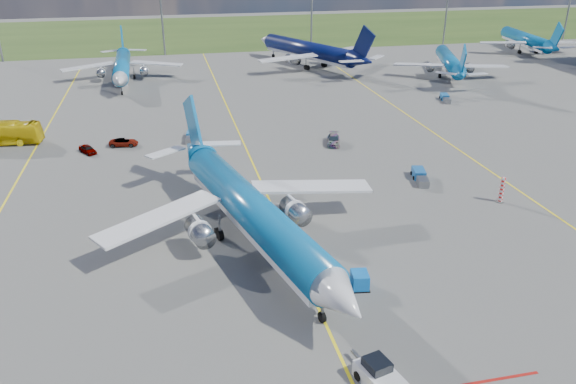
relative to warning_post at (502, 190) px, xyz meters
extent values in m
plane|color=#585855|center=(-26.00, -8.00, -1.50)|extent=(400.00, 400.00, 0.00)
cube|color=#2D4719|center=(-26.00, 142.00, -1.50)|extent=(400.00, 80.00, 0.01)
cube|color=yellow|center=(-26.00, 22.00, -1.49)|extent=(0.25, 160.00, 0.02)
cube|color=yellow|center=(-56.00, 32.00, -1.49)|extent=(0.25, 120.00, 0.02)
cube|color=yellow|center=(4.00, 32.00, -1.49)|extent=(0.25, 120.00, 0.02)
cube|color=#A5140F|center=(-18.00, -26.00, -1.49)|extent=(10.00, 0.25, 0.02)
cylinder|color=slate|center=(-36.00, 102.00, 9.50)|extent=(0.50, 0.50, 22.00)
cylinder|color=slate|center=(4.00, 102.00, 9.50)|extent=(0.50, 0.50, 22.00)
cylinder|color=slate|center=(44.00, 102.00, 9.50)|extent=(0.50, 0.50, 22.00)
cylinder|color=slate|center=(84.00, 102.00, 9.50)|extent=(0.50, 0.50, 22.00)
cylinder|color=red|center=(0.00, 0.00, 0.00)|extent=(0.50, 0.50, 3.00)
cube|color=silver|center=(-24.26, -24.96, -0.89)|extent=(3.00, 4.31, 1.21)
cube|color=black|center=(-24.40, -24.42, -0.06)|extent=(1.88, 2.01, 0.84)
cube|color=slate|center=(-24.89, -22.63, -0.99)|extent=(0.81, 2.22, 0.19)
cube|color=blue|center=(-21.69, -13.20, -0.79)|extent=(1.65, 1.95, 1.41)
imported|color=#999999|center=(-48.26, 27.37, -0.91)|extent=(3.01, 3.65, 1.17)
imported|color=#999999|center=(-43.40, 29.44, -0.92)|extent=(4.36, 2.43, 1.15)
imported|color=#999999|center=(-13.01, 23.57, -0.83)|extent=(3.10, 4.98, 1.35)
cube|color=#195396|center=(-6.12, 8.88, -0.94)|extent=(2.00, 2.90, 1.12)
cube|color=slate|center=(-6.74, 6.31, -1.04)|extent=(1.66, 2.26, 0.91)
cube|color=#1B63A4|center=(-33.43, 31.15, -0.99)|extent=(1.71, 2.61, 1.03)
cube|color=slate|center=(-33.85, 28.77, -1.08)|extent=(1.43, 2.03, 0.84)
cube|color=#19599A|center=(15.05, 43.75, -0.97)|extent=(1.97, 2.77, 1.06)
cube|color=slate|center=(14.37, 41.35, -1.07)|extent=(1.63, 2.16, 0.86)
camera|label=1|loc=(-36.68, -52.14, 26.04)|focal=35.00mm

